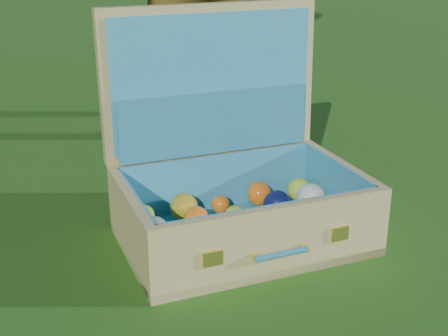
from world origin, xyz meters
TOP-DOWN VIEW (x-y plane):
  - ground at (0.00, 0.00)m, footprint 60.00×60.00m
  - suitcase at (0.07, -0.08)m, footprint 0.64×0.54m

SIDE VIEW (x-z plane):
  - ground at x=0.00m, z-range 0.00..0.00m
  - suitcase at x=0.07m, z-range -0.12..0.42m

